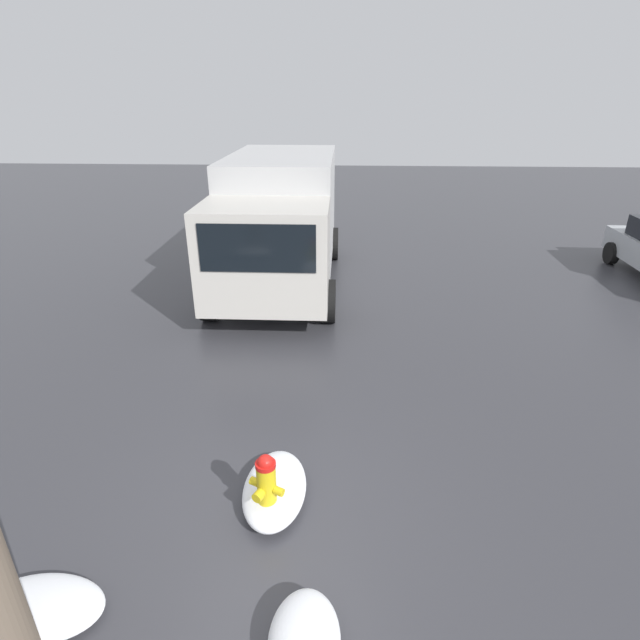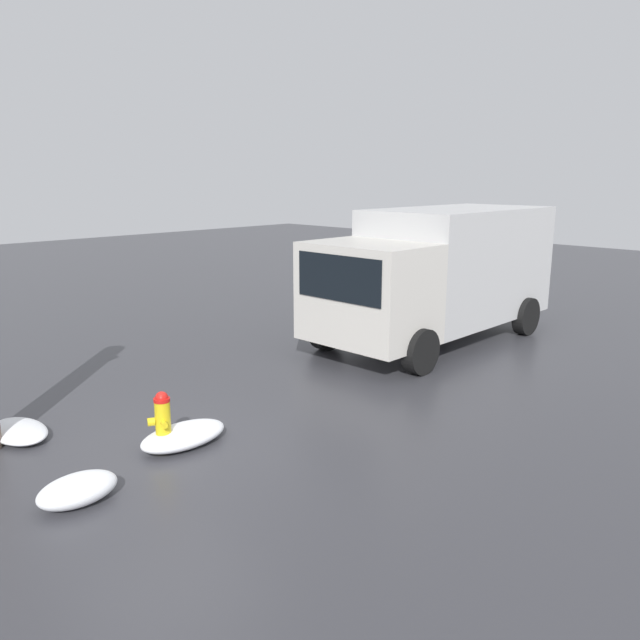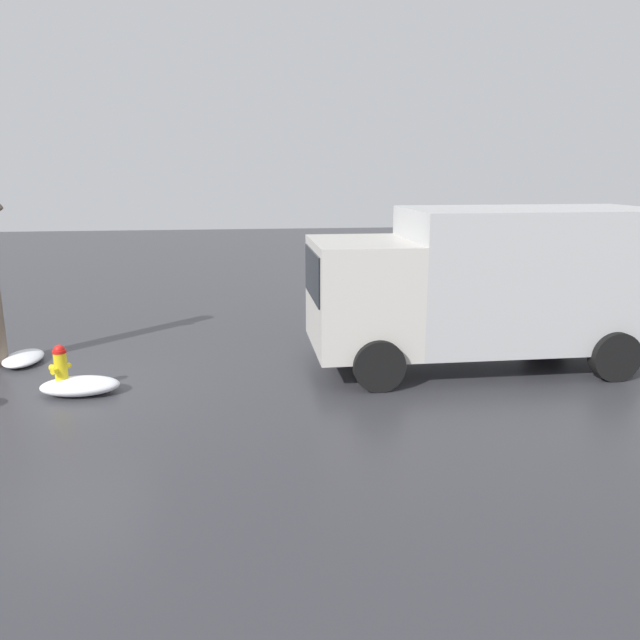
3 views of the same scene
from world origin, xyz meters
name	(u,v)px [view 3 (image 3 of 3)]	position (x,y,z in m)	size (l,w,h in m)	color
ground_plane	(64,394)	(0.00, 0.00, 0.00)	(60.00, 60.00, 0.00)	#38383D
fire_hydrant	(61,369)	(0.00, 0.00, 0.45)	(0.34, 0.41, 0.87)	yellow
delivery_truck	(489,281)	(7.73, 0.76, 1.64)	(6.50, 2.80, 3.00)	beige
snow_pile_by_hydrant	(23,358)	(-1.25, 1.91, 0.10)	(0.71, 1.19, 0.20)	white
snow_pile_curbside	(80,386)	(0.29, -0.04, 0.14)	(1.31, 0.73, 0.29)	white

